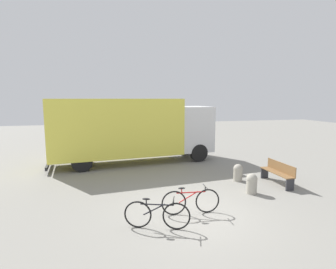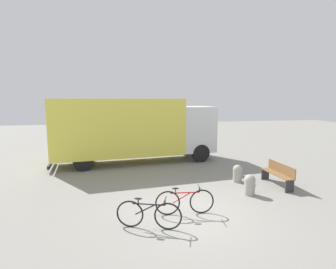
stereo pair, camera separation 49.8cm
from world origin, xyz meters
The scene contains 7 objects.
ground_plane centered at (0.00, 0.00, 0.00)m, with size 60.00×60.00×0.00m, color gray.
delivery_truck centered at (-1.07, 6.87, 1.91)m, with size 8.90×3.04×3.47m.
park_bench centered at (4.32, 1.84, 0.50)m, with size 0.42×1.75×0.89m.
bicycle_near centered at (-1.25, -0.65, 0.40)m, with size 1.71×0.68×0.85m.
bicycle_middle centered at (-0.07, 0.00, 0.40)m, with size 1.79×0.44×0.85m.
bollard_near_bench centered at (2.67, 1.11, 0.40)m, with size 0.40×0.40×0.75m.
bollard_far_bench centered at (2.92, 2.60, 0.38)m, with size 0.39×0.39×0.72m.
Camera 1 is at (-2.54, -7.17, 3.47)m, focal length 28.00 mm.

